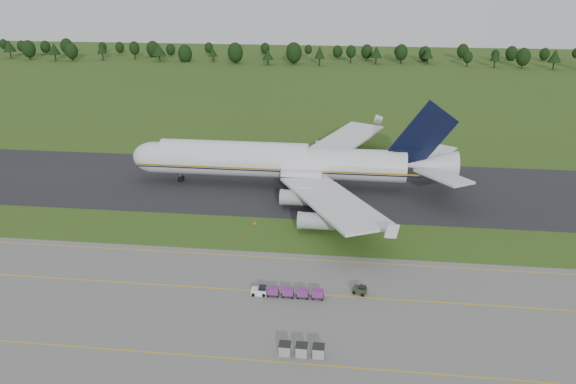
# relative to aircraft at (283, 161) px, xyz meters

# --- Properties ---
(ground) EXTENTS (600.00, 600.00, 0.00)m
(ground) POSITION_rel_aircraft_xyz_m (4.79, -27.74, -6.56)
(ground) COLOR #2E4C16
(ground) RESTS_ON ground
(apron) EXTENTS (300.00, 52.00, 0.06)m
(apron) POSITION_rel_aircraft_xyz_m (4.79, -61.74, -6.53)
(apron) COLOR slate
(apron) RESTS_ON ground
(taxiway) EXTENTS (300.00, 40.00, 0.08)m
(taxiway) POSITION_rel_aircraft_xyz_m (4.79, 0.26, -6.52)
(taxiway) COLOR black
(taxiway) RESTS_ON ground
(apron_markings) EXTENTS (300.00, 30.20, 0.01)m
(apron_markings) POSITION_rel_aircraft_xyz_m (4.79, -54.72, -6.50)
(apron_markings) COLOR gold
(apron_markings) RESTS_ON apron
(tree_line) EXTENTS (529.73, 21.20, 11.74)m
(tree_line) POSITION_rel_aircraft_xyz_m (-10.64, 190.40, -0.26)
(tree_line) COLOR black
(tree_line) RESTS_ON ground
(aircraft) EXTENTS (81.15, 79.77, 22.97)m
(aircraft) POSITION_rel_aircraft_xyz_m (0.00, 0.00, 0.00)
(aircraft) COLOR silver
(aircraft) RESTS_ON ground
(baggage_train) EXTENTS (12.22, 1.56, 1.50)m
(baggage_train) POSITION_rel_aircraft_xyz_m (6.84, -50.80, -5.71)
(baggage_train) COLOR silver
(baggage_train) RESTS_ON apron
(utility_cart) EXTENTS (2.51, 2.00, 1.20)m
(utility_cart) POSITION_rel_aircraft_xyz_m (19.09, -48.54, -5.91)
(utility_cart) COLOR #262C1F
(utility_cart) RESTS_ON apron
(uld_row) EXTENTS (6.51, 1.71, 1.69)m
(uld_row) POSITION_rel_aircraft_xyz_m (10.83, -65.76, -5.65)
(uld_row) COLOR gray
(uld_row) RESTS_ON apron
(edge_markers) EXTENTS (26.67, 0.30, 0.60)m
(edge_markers) POSITION_rel_aircraft_xyz_m (9.79, -23.57, -6.29)
(edge_markers) COLOR #F56307
(edge_markers) RESTS_ON ground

